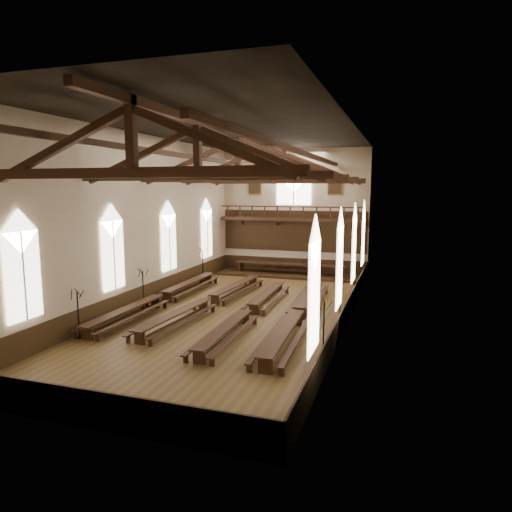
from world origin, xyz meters
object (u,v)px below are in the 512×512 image
(candelabrum_right_mid, at_px, (340,307))
(refectory_row_c, at_px, (249,310))
(candelabrum_right_far, at_px, (354,281))
(candelabrum_left_near, at_px, (79,323))
(candelabrum_left_mid, at_px, (143,296))
(candelabrum_left_far, at_px, (203,271))
(dais, at_px, (289,275))
(high_table, at_px, (290,265))
(refectory_row_b, at_px, (210,300))
(refectory_row_d, at_px, (298,312))
(refectory_row_a, at_px, (161,296))
(candelabrum_right_near, at_px, (324,337))

(candelabrum_right_mid, bearing_deg, refectory_row_c, -164.01)
(candelabrum_right_mid, distance_m, candelabrum_right_far, 7.11)
(candelabrum_left_near, height_order, candelabrum_left_mid, candelabrum_left_mid)
(candelabrum_left_near, height_order, candelabrum_left_far, candelabrum_left_far)
(dais, xyz_separation_m, candelabrum_right_far, (5.45, -3.96, 0.64))
(high_table, bearing_deg, refectory_row_b, -100.49)
(refectory_row_b, distance_m, candelabrum_left_near, 7.65)
(high_table, relative_size, candelabrum_left_near, 3.77)
(refectory_row_d, bearing_deg, candelabrum_right_far, 76.33)
(candelabrum_left_far, bearing_deg, refectory_row_a, -85.54)
(candelabrum_right_near, bearing_deg, dais, 108.62)
(refectory_row_d, relative_size, candelabrum_left_near, 6.19)
(dais, bearing_deg, refectory_row_c, -86.12)
(refectory_row_d, xyz_separation_m, candelabrum_right_mid, (2.00, 1.12, 0.16))
(refectory_row_d, bearing_deg, high_table, 105.80)
(refectory_row_c, bearing_deg, refectory_row_a, 168.33)
(refectory_row_b, bearing_deg, candelabrum_right_mid, -0.50)
(refectory_row_c, bearing_deg, dais, 93.88)
(refectory_row_d, bearing_deg, candelabrum_right_near, -63.36)
(candelabrum_right_near, bearing_deg, refectory_row_d, 116.64)
(candelabrum_left_mid, xyz_separation_m, candelabrum_right_mid, (11.10, 1.16, -0.02))
(refectory_row_c, bearing_deg, refectory_row_b, 154.30)
(candelabrum_left_mid, bearing_deg, candelabrum_right_mid, 5.96)
(refectory_row_b, bearing_deg, dais, 79.51)
(candelabrum_left_near, height_order, candelabrum_right_far, candelabrum_right_far)
(dais, xyz_separation_m, candelabrum_right_near, (5.45, -16.19, 0.62))
(high_table, bearing_deg, candelabrum_right_near, -71.38)
(refectory_row_b, relative_size, candelabrum_right_far, 5.82)
(refectory_row_d, height_order, candelabrum_right_far, candelabrum_right_far)
(candelabrum_left_far, bearing_deg, refectory_row_c, -52.15)
(candelabrum_right_near, distance_m, candelabrum_right_mid, 5.11)
(refectory_row_d, xyz_separation_m, dais, (-3.45, 12.20, -0.45))
(refectory_row_d, bearing_deg, dais, 105.80)
(refectory_row_b, bearing_deg, candelabrum_right_far, 43.26)
(refectory_row_c, height_order, candelabrum_left_near, candelabrum_left_near)
(refectory_row_b, relative_size, refectory_row_d, 0.97)
(candelabrum_left_far, distance_m, candelabrum_right_near, 16.45)
(refectory_row_d, bearing_deg, candelabrum_left_mid, -179.75)
(high_table, bearing_deg, candelabrum_left_near, -107.65)
(candelabrum_left_far, relative_size, candelabrum_right_mid, 1.12)
(candelabrum_right_far, bearing_deg, refectory_row_a, -145.63)
(high_table, height_order, candelabrum_left_near, candelabrum_left_near)
(candelabrum_left_mid, bearing_deg, refectory_row_b, 18.74)
(refectory_row_c, relative_size, candelabrum_right_near, 5.87)
(candelabrum_right_mid, bearing_deg, refectory_row_d, -150.80)
(refectory_row_b, distance_m, dais, 11.21)
(high_table, xyz_separation_m, candelabrum_right_mid, (5.45, -11.08, -0.18))
(refectory_row_b, bearing_deg, candelabrum_left_mid, -161.26)
(refectory_row_c, bearing_deg, candelabrum_right_near, -39.42)
(refectory_row_d, relative_size, candelabrum_right_mid, 6.26)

